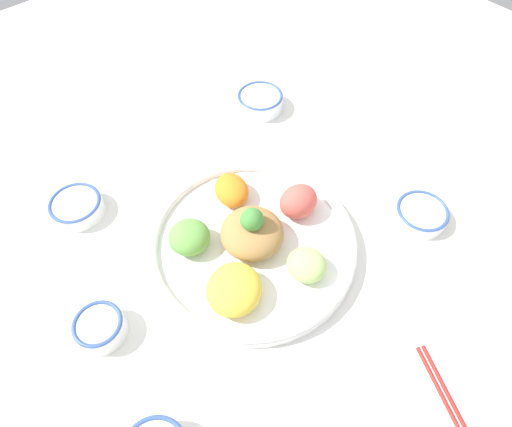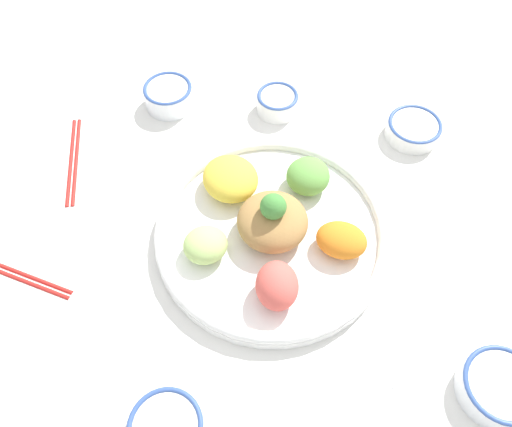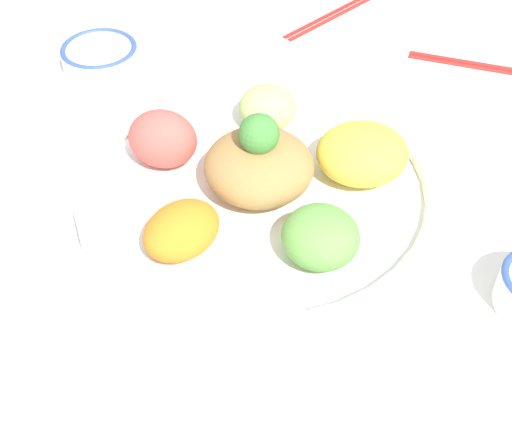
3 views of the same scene
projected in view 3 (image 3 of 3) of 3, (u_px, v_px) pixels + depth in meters
ground_plane at (290, 189)px, 0.80m from camera, size 2.40×2.40×0.00m
salad_platter at (262, 183)px, 0.77m from camera, size 0.40×0.40×0.12m
rice_bowl_blue at (100, 56)px, 0.97m from camera, size 0.10×0.10×0.03m
chopsticks_pair_near at (335, 13)px, 1.08m from camera, size 0.11×0.20×0.01m
chopsticks_pair_far at (487, 66)px, 0.98m from camera, size 0.21×0.03×0.01m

